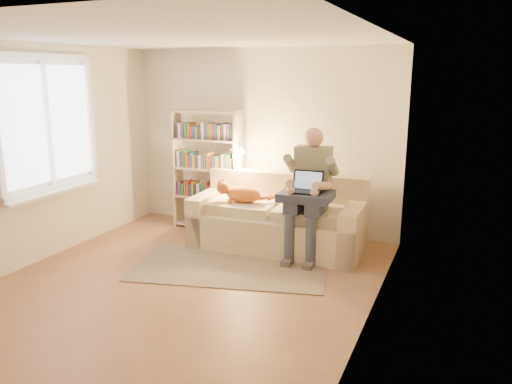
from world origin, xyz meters
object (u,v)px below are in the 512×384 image
at_px(sofa, 279,222).
at_px(cat, 237,193).
at_px(person, 310,186).
at_px(laptop, 310,187).
at_px(bookshelf, 207,164).

distance_m(sofa, cat, 0.67).
distance_m(person, laptop, 0.16).
bearing_deg(sofa, person, -19.98).
height_order(sofa, person, person).
xyz_separation_m(sofa, bookshelf, (-1.25, 0.35, 0.62)).
bearing_deg(person, sofa, 160.02).
distance_m(sofa, person, 0.74).
xyz_separation_m(person, laptop, (0.05, -0.15, 0.02)).
distance_m(person, cat, 1.00).
bearing_deg(bookshelf, laptop, -20.54).
height_order(person, laptop, person).
bearing_deg(laptop, person, 107.95).
bearing_deg(person, cat, 178.70).
distance_m(laptop, bookshelf, 1.87).
relative_size(person, cat, 2.21).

